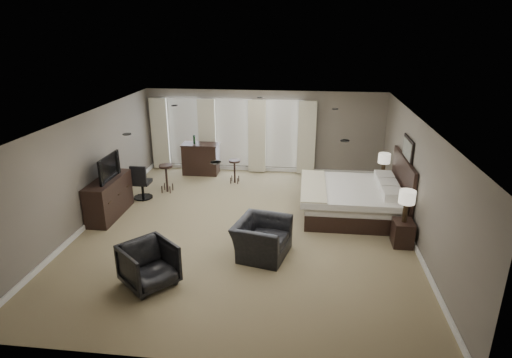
# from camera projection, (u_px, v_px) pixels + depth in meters

# --- Properties ---
(room) EXTENTS (7.60, 8.60, 2.64)m
(room) POSITION_uv_depth(u_px,v_px,m) (245.00, 176.00, 9.57)
(room) COLOR #867755
(room) RESTS_ON ground
(window_bay) EXTENTS (5.25, 0.20, 2.30)m
(window_bay) POSITION_uv_depth(u_px,v_px,m) (232.00, 135.00, 13.55)
(window_bay) COLOR silver
(window_bay) RESTS_ON room
(bed) EXTENTS (2.40, 2.29, 1.53)m
(bed) POSITION_uv_depth(u_px,v_px,m) (355.00, 186.00, 10.48)
(bed) COLOR silver
(bed) RESTS_ON ground
(nightstand_near) EXTENTS (0.41, 0.51, 0.55)m
(nightstand_near) POSITION_uv_depth(u_px,v_px,m) (403.00, 233.00, 9.20)
(nightstand_near) COLOR black
(nightstand_near) RESTS_ON ground
(nightstand_far) EXTENTS (0.40, 0.49, 0.53)m
(nightstand_far) POSITION_uv_depth(u_px,v_px,m) (381.00, 186.00, 11.91)
(nightstand_far) COLOR black
(nightstand_far) RESTS_ON ground
(lamp_near) EXTENTS (0.34, 0.34, 0.71)m
(lamp_near) POSITION_uv_depth(u_px,v_px,m) (406.00, 206.00, 8.98)
(lamp_near) COLOR beige
(lamp_near) RESTS_ON nightstand_near
(lamp_far) EXTENTS (0.33, 0.33, 0.67)m
(lamp_far) POSITION_uv_depth(u_px,v_px,m) (384.00, 165.00, 11.70)
(lamp_far) COLOR beige
(lamp_far) RESTS_ON nightstand_far
(wall_art) EXTENTS (0.04, 0.96, 0.56)m
(wall_art) POSITION_uv_depth(u_px,v_px,m) (407.00, 149.00, 10.02)
(wall_art) COLOR slate
(wall_art) RESTS_ON room
(dresser) EXTENTS (0.54, 1.66, 0.96)m
(dresser) POSITION_uv_depth(u_px,v_px,m) (109.00, 198.00, 10.54)
(dresser) COLOR black
(dresser) RESTS_ON ground
(tv) EXTENTS (0.61, 1.06, 0.14)m
(tv) POSITION_uv_depth(u_px,v_px,m) (106.00, 176.00, 10.35)
(tv) COLOR black
(tv) RESTS_ON dresser
(armchair_near) EXTENTS (1.00, 1.29, 1.01)m
(armchair_near) POSITION_uv_depth(u_px,v_px,m) (262.00, 233.00, 8.72)
(armchair_near) COLOR black
(armchair_near) RESTS_ON ground
(armchair_far) EXTENTS (1.18, 1.19, 0.89)m
(armchair_far) POSITION_uv_depth(u_px,v_px,m) (149.00, 263.00, 7.72)
(armchair_far) COLOR black
(armchair_far) RESTS_ON ground
(bar_counter) EXTENTS (1.14, 0.59, 1.00)m
(bar_counter) POSITION_uv_depth(u_px,v_px,m) (201.00, 159.00, 13.53)
(bar_counter) COLOR black
(bar_counter) RESTS_ON ground
(bar_stool_left) EXTENTS (0.50, 0.50, 0.80)m
(bar_stool_left) POSITION_uv_depth(u_px,v_px,m) (167.00, 178.00, 12.09)
(bar_stool_left) COLOR black
(bar_stool_left) RESTS_ON ground
(bar_stool_right) EXTENTS (0.36, 0.36, 0.71)m
(bar_stool_right) POSITION_uv_depth(u_px,v_px,m) (235.00, 171.00, 12.80)
(bar_stool_right) COLOR black
(bar_stool_right) RESTS_ON ground
(desk_chair) EXTENTS (0.50, 0.50, 0.99)m
(desk_chair) POSITION_uv_depth(u_px,v_px,m) (142.00, 181.00, 11.60)
(desk_chair) COLOR black
(desk_chair) RESTS_ON ground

